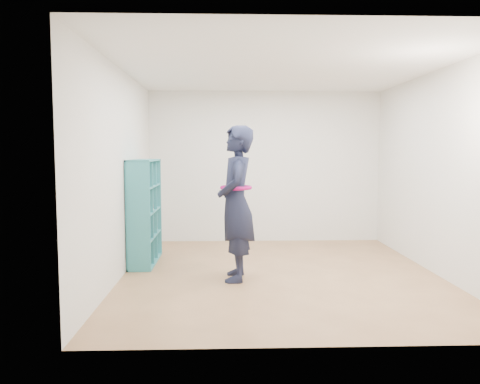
{
  "coord_description": "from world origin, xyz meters",
  "views": [
    {
      "loc": [
        -0.71,
        -5.86,
        1.57
      ],
      "look_at": [
        -0.5,
        0.3,
        1.03
      ],
      "focal_mm": 35.0,
      "sensor_mm": 36.0,
      "label": 1
    }
  ],
  "objects": [
    {
      "name": "floor",
      "position": [
        0.0,
        0.0,
        0.0
      ],
      "size": [
        4.5,
        4.5,
        0.0
      ],
      "primitive_type": "plane",
      "color": "brown",
      "rests_on": "ground"
    },
    {
      "name": "ceiling",
      "position": [
        0.0,
        0.0,
        2.6
      ],
      "size": [
        4.5,
        4.5,
        0.0
      ],
      "primitive_type": "plane",
      "color": "white",
      "rests_on": "wall_back"
    },
    {
      "name": "wall_left",
      "position": [
        -2.0,
        0.0,
        1.3
      ],
      "size": [
        0.02,
        4.5,
        2.6
      ],
      "primitive_type": "cube",
      "color": "silver",
      "rests_on": "floor"
    },
    {
      "name": "wall_right",
      "position": [
        2.0,
        0.0,
        1.3
      ],
      "size": [
        0.02,
        4.5,
        2.6
      ],
      "primitive_type": "cube",
      "color": "silver",
      "rests_on": "floor"
    },
    {
      "name": "wall_back",
      "position": [
        0.0,
        2.25,
        1.3
      ],
      "size": [
        4.0,
        0.02,
        2.6
      ],
      "primitive_type": "cube",
      "color": "silver",
      "rests_on": "floor"
    },
    {
      "name": "wall_front",
      "position": [
        0.0,
        -2.25,
        1.3
      ],
      "size": [
        4.0,
        0.02,
        2.6
      ],
      "primitive_type": "cube",
      "color": "silver",
      "rests_on": "floor"
    },
    {
      "name": "bookshelf",
      "position": [
        -1.86,
        0.7,
        0.72
      ],
      "size": [
        0.32,
        1.09,
        1.46
      ],
      "color": "teal",
      "rests_on": "floor"
    },
    {
      "name": "person",
      "position": [
        -0.57,
        -0.22,
        0.94
      ],
      "size": [
        0.46,
        0.69,
        1.88
      ],
      "rotation": [
        0.0,
        0.0,
        -1.59
      ],
      "color": "black",
      "rests_on": "floor"
    },
    {
      "name": "smartphone",
      "position": [
        -0.7,
        -0.14,
        1.07
      ],
      "size": [
        0.04,
        0.1,
        0.14
      ],
      "rotation": [
        0.37,
        0.0,
        0.26
      ],
      "color": "silver",
      "rests_on": "person"
    }
  ]
}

